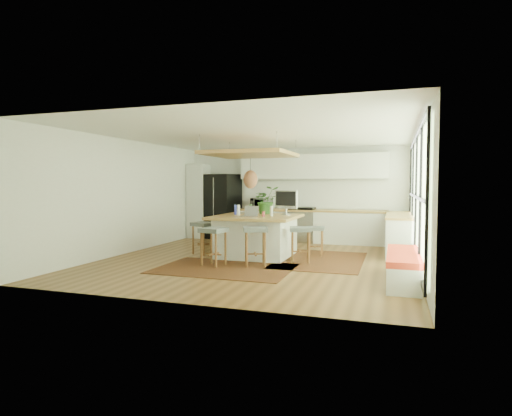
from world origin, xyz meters
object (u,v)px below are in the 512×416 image
(island_plant, at_px, (266,203))
(fridge, at_px, (222,208))
(island, at_px, (256,236))
(stool_near_left, at_px, (214,248))
(stool_near_right, at_px, (255,248))
(stool_right_front, at_px, (300,246))
(stool_left_side, at_px, (203,239))
(laptop, at_px, (249,211))
(microwave, at_px, (261,202))
(stool_right_back, at_px, (316,240))
(monitor, at_px, (286,204))

(island_plant, bearing_deg, fridge, 134.18)
(fridge, bearing_deg, island, -37.67)
(stool_near_left, xyz_separation_m, stool_near_right, (0.80, 0.24, 0.00))
(fridge, bearing_deg, stool_near_right, -42.68)
(stool_right_front, relative_size, stool_left_side, 0.99)
(laptop, distance_m, microwave, 3.17)
(fridge, xyz_separation_m, laptop, (1.94, -3.08, 0.12))
(fridge, xyz_separation_m, microwave, (1.25, 0.01, 0.19))
(fridge, height_order, stool_right_back, fridge)
(stool_left_side, distance_m, monitor, 2.11)
(fridge, relative_size, stool_left_side, 2.59)
(laptop, bearing_deg, stool_near_right, -51.55)
(stool_near_right, xyz_separation_m, laptop, (-0.40, 0.75, 0.70))
(laptop, height_order, microwave, microwave)
(fridge, xyz_separation_m, stool_left_side, (0.71, -2.81, -0.57))
(stool_near_right, bearing_deg, stool_right_front, 41.02)
(stool_right_front, xyz_separation_m, monitor, (-0.54, 0.90, 0.83))
(island, xyz_separation_m, stool_near_left, (-0.45, -1.38, -0.11))
(microwave, height_order, island_plant, island_plant)
(stool_left_side, distance_m, laptop, 1.44)
(monitor, bearing_deg, stool_right_back, 28.41)
(stool_near_right, distance_m, island_plant, 1.94)
(monitor, distance_m, island_plant, 0.55)
(stool_right_front, distance_m, monitor, 1.34)
(stool_right_front, height_order, stool_right_back, stool_right_front)
(fridge, bearing_deg, microwave, 16.58)
(stool_right_front, bearing_deg, fridge, 134.54)
(stool_left_side, height_order, island_plant, island_plant)
(stool_near_left, height_order, microwave, microwave)
(stool_left_side, height_order, microwave, microwave)
(microwave, relative_size, island_plant, 0.86)
(stool_near_left, height_order, stool_left_side, stool_near_left)
(stool_near_right, bearing_deg, laptop, 118.01)
(island, height_order, island_plant, island_plant)
(stool_near_right, relative_size, laptop, 2.19)
(laptop, bearing_deg, stool_right_back, 44.82)
(island, height_order, monitor, monitor)
(stool_right_back, relative_size, monitor, 1.07)
(island, bearing_deg, stool_near_left, -108.11)
(stool_near_left, bearing_deg, fridge, 110.62)
(stool_near_left, xyz_separation_m, laptop, (0.41, 0.99, 0.70))
(stool_right_front, distance_m, microwave, 3.76)
(stool_near_left, bearing_deg, island_plant, 75.44)
(island, distance_m, microwave, 2.88)
(stool_right_front, bearing_deg, island_plant, 135.24)
(stool_left_side, xyz_separation_m, monitor, (1.86, 0.55, 0.83))
(island, relative_size, laptop, 5.13)
(fridge, distance_m, stool_near_left, 4.39)
(stool_right_front, relative_size, stool_right_back, 1.12)
(stool_near_left, relative_size, island_plant, 1.16)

